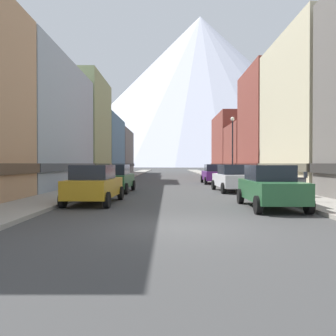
% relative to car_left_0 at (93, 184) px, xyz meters
% --- Properties ---
extents(ground_plane, '(400.00, 400.00, 0.00)m').
position_rel_car_left_0_xyz_m(ground_plane, '(3.80, -5.88, -0.90)').
color(ground_plane, '#3D3D3D').
extents(sidewalk_left, '(2.50, 100.00, 0.15)m').
position_rel_car_left_0_xyz_m(sidewalk_left, '(-2.45, 29.12, -0.82)').
color(sidewalk_left, gray).
rests_on(sidewalk_left, ground).
extents(sidewalk_right, '(2.50, 100.00, 0.15)m').
position_rel_car_left_0_xyz_m(sidewalk_right, '(10.05, 29.12, -0.82)').
color(sidewalk_right, gray).
rests_on(sidewalk_right, ground).
extents(storefront_left_1, '(7.49, 13.82, 9.44)m').
position_rel_car_left_0_xyz_m(storefront_left_1, '(-7.29, 9.87, 3.66)').
color(storefront_left_1, '#99A5B2').
rests_on(storefront_left_1, ground).
extents(storefront_left_2, '(6.41, 9.94, 11.32)m').
position_rel_car_left_0_xyz_m(storefront_left_2, '(-6.75, 22.34, 4.58)').
color(storefront_left_2, '#8C9966').
rests_on(storefront_left_2, ground).
extents(storefront_left_3, '(9.96, 13.05, 8.61)m').
position_rel_car_left_0_xyz_m(storefront_left_3, '(-8.53, 34.23, 3.25)').
color(storefront_left_3, slate).
rests_on(storefront_left_3, ground).
extents(storefront_left_4, '(7.98, 13.76, 8.08)m').
position_rel_car_left_0_xyz_m(storefront_left_4, '(-7.54, 48.13, 2.99)').
color(storefront_left_4, '#66605B').
rests_on(storefront_left_4, ground).
extents(storefront_right_2, '(7.77, 9.14, 11.32)m').
position_rel_car_left_0_xyz_m(storefront_right_2, '(15.04, 18.94, 4.58)').
color(storefront_right_2, brown).
rests_on(storefront_right_2, ground).
extents(storefront_right_3, '(6.91, 9.50, 6.89)m').
position_rel_car_left_0_xyz_m(storefront_right_3, '(14.61, 28.71, 2.42)').
color(storefront_right_3, brown).
rests_on(storefront_right_3, ground).
extents(storefront_right_4, '(6.70, 12.78, 9.77)m').
position_rel_car_left_0_xyz_m(storefront_right_4, '(14.50, 40.38, 3.82)').
color(storefront_right_4, brown).
rests_on(storefront_right_4, ground).
extents(car_left_0, '(2.19, 4.46, 1.78)m').
position_rel_car_left_0_xyz_m(car_left_0, '(0.00, 0.00, 0.00)').
color(car_left_0, '#B28419').
rests_on(car_left_0, ground).
extents(car_left_1, '(2.20, 4.46, 1.78)m').
position_rel_car_left_0_xyz_m(car_left_1, '(-0.00, 6.30, 0.00)').
color(car_left_1, '#265933').
rests_on(car_left_1, ground).
extents(car_right_0, '(2.13, 4.43, 1.78)m').
position_rel_car_left_0_xyz_m(car_right_0, '(7.60, -1.59, 0.00)').
color(car_right_0, '#265933').
rests_on(car_right_0, ground).
extents(car_right_1, '(2.25, 4.48, 1.78)m').
position_rel_car_left_0_xyz_m(car_right_1, '(7.61, 6.78, 0.00)').
color(car_right_1, silver).
rests_on(car_right_1, ground).
extents(car_right_2, '(2.07, 4.40, 1.78)m').
position_rel_car_left_0_xyz_m(car_right_2, '(7.60, 15.77, 0.00)').
color(car_right_2, '#591E72').
rests_on(car_right_2, ground).
extents(parking_meter_near, '(0.14, 0.10, 1.33)m').
position_rel_car_left_0_xyz_m(parking_meter_near, '(9.55, -0.36, 0.11)').
color(parking_meter_near, '#595960').
rests_on(parking_meter_near, sidewalk_right).
extents(trash_bin_right, '(0.59, 0.59, 0.98)m').
position_rel_car_left_0_xyz_m(trash_bin_right, '(10.15, 1.88, -0.26)').
color(trash_bin_right, '#4C5156').
rests_on(trash_bin_right, sidewalk_right).
extents(potted_plant_0, '(0.60, 0.60, 0.88)m').
position_rel_car_left_0_xyz_m(potted_plant_0, '(-3.20, 13.06, -0.29)').
color(potted_plant_0, '#4C4C51').
rests_on(potted_plant_0, sidewalk_left).
extents(pedestrian_0, '(0.36, 0.36, 1.70)m').
position_rel_car_left_0_xyz_m(pedestrian_0, '(-2.45, 19.34, 0.04)').
color(pedestrian_0, maroon).
rests_on(pedestrian_0, sidewalk_left).
extents(pedestrian_1, '(0.36, 0.36, 1.58)m').
position_rel_car_left_0_xyz_m(pedestrian_1, '(10.05, 6.93, -0.02)').
color(pedestrian_1, maroon).
rests_on(pedestrian_1, sidewalk_right).
extents(streetlamp_right, '(0.36, 0.36, 5.86)m').
position_rel_car_left_0_xyz_m(streetlamp_right, '(9.15, 14.96, 3.09)').
color(streetlamp_right, black).
rests_on(streetlamp_right, sidewalk_right).
extents(mountain_backdrop, '(224.99, 224.99, 117.11)m').
position_rel_car_left_0_xyz_m(mountain_backdrop, '(28.64, 254.12, 57.66)').
color(mountain_backdrop, silver).
rests_on(mountain_backdrop, ground).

